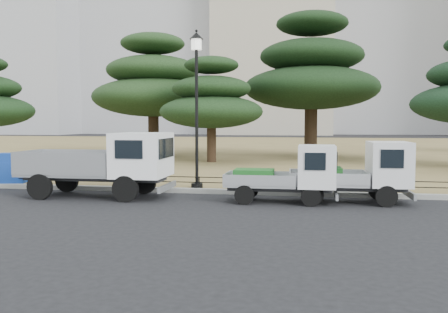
% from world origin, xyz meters
% --- Properties ---
extents(ground, '(220.00, 220.00, 0.00)m').
position_xyz_m(ground, '(0.00, 0.00, 0.00)').
color(ground, black).
extents(lawn, '(120.00, 56.00, 0.15)m').
position_xyz_m(lawn, '(0.00, 30.60, 0.07)').
color(lawn, olive).
rests_on(lawn, ground).
extents(curb, '(120.00, 0.25, 0.16)m').
position_xyz_m(curb, '(0.00, 2.60, 0.08)').
color(curb, gray).
rests_on(curb, ground).
extents(truck_large, '(4.76, 1.97, 2.07)m').
position_xyz_m(truck_large, '(-3.76, 1.23, 1.15)').
color(truck_large, black).
rests_on(truck_large, ground).
extents(truck_kei_front, '(3.26, 1.44, 1.72)m').
position_xyz_m(truck_kei_front, '(2.14, 1.20, 0.86)').
color(truck_kei_front, black).
rests_on(truck_kei_front, ground).
extents(truck_kei_rear, '(3.55, 1.67, 1.83)m').
position_xyz_m(truck_kei_rear, '(4.17, 1.53, 0.91)').
color(truck_kei_rear, black).
rests_on(truck_kei_rear, ground).
extents(street_lamp, '(0.47, 0.47, 5.28)m').
position_xyz_m(street_lamp, '(-1.11, 2.90, 3.72)').
color(street_lamp, black).
rests_on(street_lamp, lawn).
extents(pipe_fence, '(38.00, 0.04, 0.40)m').
position_xyz_m(pipe_fence, '(0.00, 2.75, 0.44)').
color(pipe_fence, black).
rests_on(pipe_fence, lawn).
extents(tarp_pile, '(1.94, 1.65, 1.11)m').
position_xyz_m(tarp_pile, '(-8.57, 3.11, 0.59)').
color(tarp_pile, '#143DA0').
rests_on(tarp_pile, lawn).
extents(pine_west_near, '(8.20, 8.20, 8.20)m').
position_xyz_m(pine_west_near, '(-7.94, 18.79, 4.88)').
color(pine_west_near, black).
rests_on(pine_west_near, lawn).
extents(pine_center_left, '(5.81, 5.81, 5.90)m').
position_xyz_m(pine_center_left, '(-2.86, 13.74, 3.56)').
color(pine_center_left, black).
rests_on(pine_center_left, lawn).
extents(pine_center_right, '(8.69, 8.69, 9.22)m').
position_xyz_m(pine_center_right, '(2.60, 18.99, 5.49)').
color(pine_center_right, black).
rests_on(pine_center_right, lawn).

